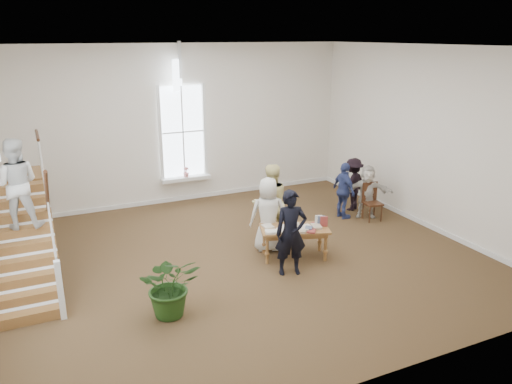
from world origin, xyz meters
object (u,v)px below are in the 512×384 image
woman_cluster_c (367,192)px  side_chair (371,199)px  police_officer (291,233)px  woman_cluster_b (353,184)px  library_table (295,231)px  person_yellow (270,203)px  woman_cluster_a (344,191)px  elderly_woman (268,215)px  floor_plant (171,285)px

woman_cluster_c → side_chair: (0.01, -0.19, -0.16)m
police_officer → woman_cluster_b: 4.40m
library_table → side_chair: size_ratio=1.64×
woman_cluster_c → woman_cluster_b: bearing=120.3°
person_yellow → woman_cluster_a: size_ratio=1.23×
elderly_woman → woman_cluster_c: (3.35, 0.83, -0.14)m
woman_cluster_a → floor_plant: (-5.51, -2.83, -0.18)m
woman_cluster_a → woman_cluster_b: 0.75m
police_officer → woman_cluster_b: police_officer is taller
person_yellow → elderly_woman: bearing=57.8°
woman_cluster_b → woman_cluster_c: 0.65m
woman_cluster_b → woman_cluster_c: (0.00, -0.65, -0.03)m
library_table → floor_plant: 3.33m
side_chair → person_yellow: bearing=-170.6°
police_officer → woman_cluster_a: bearing=53.4°
elderly_woman → woman_cluster_b: 3.66m
woman_cluster_c → floor_plant: bearing=-126.7°
person_yellow → woman_cluster_c: 3.08m
woman_cluster_a → woman_cluster_b: woman_cluster_a is taller
library_table → person_yellow: bearing=111.2°
woman_cluster_c → side_chair: size_ratio=1.43×
woman_cluster_b → floor_plant: bearing=3.0°
floor_plant → side_chair: 6.59m
woman_cluster_a → person_yellow: bearing=101.8°
elderly_woman → person_yellow: bearing=-103.7°
elderly_woman → woman_cluster_c: size_ratio=1.19×
police_officer → side_chair: size_ratio=1.79×
woman_cluster_a → woman_cluster_b: bearing=-53.6°
floor_plant → woman_cluster_c: bearing=23.3°
person_yellow → side_chair: person_yellow is taller
library_table → elderly_woman: bearing=138.3°
woman_cluster_b → woman_cluster_a: bearing=11.6°
woman_cluster_b → person_yellow: bearing=-7.4°
woman_cluster_a → side_chair: (0.61, -0.39, -0.21)m
elderly_woman → woman_cluster_b: bearing=-138.8°
woman_cluster_c → floor_plant: (-6.11, -2.63, -0.14)m
library_table → person_yellow: 1.16m
library_table → woman_cluster_c: 3.33m
library_table → side_chair: side_chair is taller
library_table → woman_cluster_b: woman_cluster_b is taller
police_officer → woman_cluster_a: size_ratio=1.17×
woman_cluster_b → woman_cluster_c: bearing=65.0°
floor_plant → police_officer: bearing=11.6°
library_table → police_officer: bearing=-106.7°
person_yellow → side_chair: (3.06, 0.15, -0.38)m
elderly_woman → floor_plant: 3.31m
woman_cluster_b → woman_cluster_c: size_ratio=1.04×
library_table → police_officer: size_ratio=0.91×
police_officer → woman_cluster_a: police_officer is taller
elderly_woman → side_chair: 3.43m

